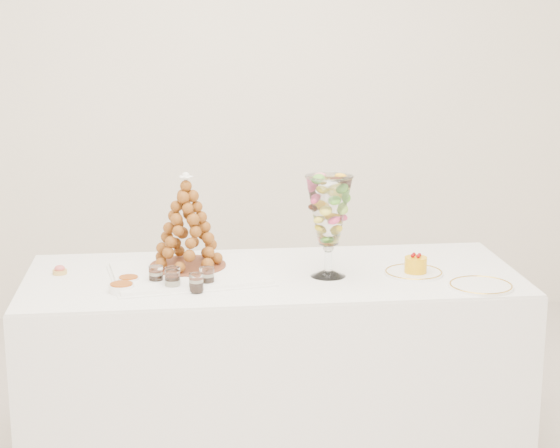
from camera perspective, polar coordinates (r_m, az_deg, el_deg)
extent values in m
cube|color=white|center=(5.19, -2.97, 9.45)|extent=(4.50, 0.04, 2.80)
cube|color=white|center=(1.25, 4.72, -3.41)|extent=(4.50, 0.04, 2.80)
cube|color=white|center=(3.76, -0.43, -8.46)|extent=(1.93, 0.80, 0.72)
cube|color=white|center=(3.64, -0.44, -3.13)|extent=(1.92, 0.80, 0.01)
cube|color=white|center=(3.62, -5.54, -3.03)|extent=(0.64, 0.52, 0.02)
cylinder|color=white|center=(3.61, 2.95, -3.00)|extent=(0.14, 0.14, 0.02)
cylinder|color=white|center=(3.59, 2.96, -2.11)|extent=(0.03, 0.03, 0.09)
sphere|color=white|center=(3.58, 2.97, -1.38)|extent=(0.04, 0.04, 0.04)
cylinder|color=white|center=(3.67, 8.15, -2.96)|extent=(0.23, 0.23, 0.01)
cylinder|color=white|center=(3.54, 12.14, -3.72)|extent=(0.24, 0.24, 0.01)
cylinder|color=tan|center=(3.73, -13.27, -2.86)|extent=(0.06, 0.06, 0.02)
ellipsoid|color=#C85352|center=(3.72, -13.29, -2.64)|extent=(0.04, 0.04, 0.02)
cylinder|color=white|center=(3.52, -7.57, -3.13)|extent=(0.06, 0.06, 0.07)
cylinder|color=white|center=(3.48, -6.56, -3.26)|extent=(0.07, 0.07, 0.08)
cylinder|color=white|center=(3.47, -4.48, -3.24)|extent=(0.06, 0.06, 0.07)
cylinder|color=white|center=(3.44, -6.57, -3.45)|extent=(0.07, 0.07, 0.08)
cylinder|color=white|center=(3.41, -5.13, -3.60)|extent=(0.06, 0.06, 0.07)
cylinder|color=white|center=(3.55, -9.21, -3.43)|extent=(0.08, 0.08, 0.02)
cylinder|color=white|center=(3.46, -9.64, -3.88)|extent=(0.09, 0.09, 0.03)
cylinder|color=brown|center=(3.69, -5.64, -2.52)|extent=(0.30, 0.30, 0.01)
cone|color=brown|center=(3.64, -5.70, 0.24)|extent=(0.32, 0.32, 0.36)
sphere|color=white|center=(3.61, -5.77, 2.85)|extent=(0.04, 0.04, 0.04)
cylinder|color=#EBA80A|center=(3.65, 8.27, -2.47)|extent=(0.09, 0.09, 0.06)
sphere|color=#880408|center=(3.65, 8.50, -1.87)|extent=(0.02, 0.02, 0.02)
sphere|color=#880408|center=(3.65, 8.17, -1.84)|extent=(0.02, 0.02, 0.02)
sphere|color=#880408|center=(3.63, 8.08, -1.92)|extent=(0.02, 0.02, 0.02)
sphere|color=#880408|center=(3.62, 8.41, -1.95)|extent=(0.02, 0.02, 0.02)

